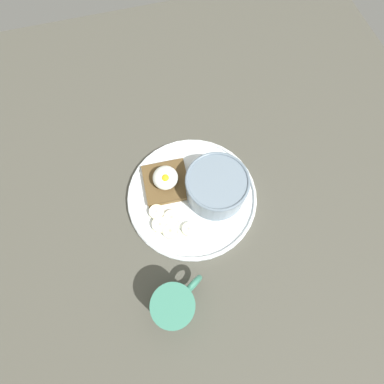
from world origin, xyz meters
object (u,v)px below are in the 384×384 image
(banana_slice_left, at_px, (189,229))
(banana_slice_right, at_px, (171,232))
(poached_egg, at_px, (165,178))
(banana_slice_inner, at_px, (160,225))
(banana_slice_front, at_px, (172,218))
(toast_slice, at_px, (166,182))
(oatmeal_bowl, at_px, (217,187))
(coffee_mug, at_px, (175,305))
(banana_slice_back, at_px, (157,212))

(banana_slice_left, distance_m, banana_slice_right, 0.04)
(poached_egg, bearing_deg, banana_slice_left, 10.20)
(banana_slice_inner, bearing_deg, banana_slice_front, 107.01)
(banana_slice_front, xyz_separation_m, banana_slice_right, (0.03, -0.01, 0.00))
(banana_slice_left, bearing_deg, toast_slice, -169.87)
(banana_slice_front, height_order, banana_slice_inner, banana_slice_inner)
(banana_slice_inner, bearing_deg, banana_slice_right, 42.16)
(toast_slice, bearing_deg, banana_slice_front, -5.26)
(oatmeal_bowl, relative_size, toast_slice, 1.32)
(poached_egg, height_order, banana_slice_left, poached_egg)
(poached_egg, distance_m, banana_slice_left, 0.11)
(oatmeal_bowl, relative_size, banana_slice_right, 3.25)
(banana_slice_front, distance_m, coffee_mug, 0.16)
(banana_slice_back, bearing_deg, banana_slice_left, 46.36)
(banana_slice_front, relative_size, banana_slice_left, 1.18)
(banana_slice_front, bearing_deg, banana_slice_right, -18.94)
(banana_slice_back, bearing_deg, coffee_mug, -1.81)
(toast_slice, distance_m, banana_slice_left, 0.11)
(poached_egg, bearing_deg, oatmeal_bowl, 64.22)
(toast_slice, distance_m, banana_slice_front, 0.08)
(banana_slice_back, height_order, banana_slice_right, same)
(banana_slice_inner, distance_m, coffee_mug, 0.15)
(banana_slice_front, height_order, banana_slice_back, banana_slice_back)
(poached_egg, bearing_deg, toast_slice, 176.54)
(toast_slice, height_order, poached_egg, poached_egg)
(banana_slice_back, xyz_separation_m, banana_slice_right, (0.05, 0.02, 0.00))
(banana_slice_front, bearing_deg, banana_slice_inner, -72.99)
(coffee_mug, bearing_deg, banana_slice_inner, 177.49)
(toast_slice, distance_m, banana_slice_right, 0.10)
(banana_slice_front, bearing_deg, toast_slice, 174.74)
(banana_slice_left, distance_m, banana_slice_back, 0.07)
(banana_slice_back, distance_m, banana_slice_inner, 0.03)
(oatmeal_bowl, height_order, banana_slice_right, oatmeal_bowl)
(banana_slice_inner, bearing_deg, toast_slice, 158.90)
(oatmeal_bowl, distance_m, banana_slice_front, 0.11)
(banana_slice_front, distance_m, banana_slice_inner, 0.03)
(banana_slice_front, relative_size, banana_slice_inner, 0.78)
(banana_slice_right, height_order, banana_slice_inner, same)
(oatmeal_bowl, bearing_deg, poached_egg, -115.78)
(banana_slice_back, bearing_deg, poached_egg, 149.26)
(banana_slice_left, bearing_deg, banana_slice_right, -97.33)
(toast_slice, distance_m, poached_egg, 0.02)
(banana_slice_right, bearing_deg, oatmeal_bowl, 117.85)
(banana_slice_front, distance_m, banana_slice_back, 0.03)
(banana_slice_back, bearing_deg, toast_slice, 149.49)
(poached_egg, bearing_deg, coffee_mug, -9.46)
(toast_slice, relative_size, poached_egg, 1.83)
(banana_slice_right, relative_size, banana_slice_inner, 0.83)
(banana_slice_left, bearing_deg, coffee_mug, -24.47)
(banana_slice_inner, height_order, coffee_mug, coffee_mug)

